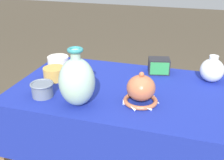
# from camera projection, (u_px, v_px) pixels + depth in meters

# --- Properties ---
(display_table) EXTENTS (1.19, 0.75, 0.75)m
(display_table) POSITION_uv_depth(u_px,v_px,m) (120.00, 102.00, 1.59)
(display_table) COLOR brown
(display_table) RESTS_ON ground_plane
(vase_tall_bulbous) EXTENTS (0.18, 0.18, 0.29)m
(vase_tall_bulbous) POSITION_uv_depth(u_px,v_px,m) (77.00, 81.00, 1.35)
(vase_tall_bulbous) COLOR #A8CCB7
(vase_tall_bulbous) RESTS_ON display_table
(vase_dome_bell) EXTENTS (0.18, 0.19, 0.17)m
(vase_dome_bell) POSITION_uv_depth(u_px,v_px,m) (141.00, 90.00, 1.39)
(vase_dome_bell) COLOR #BC6642
(vase_dome_bell) RESTS_ON display_table
(mosaic_tile_box) EXTENTS (0.15, 0.12, 0.09)m
(mosaic_tile_box) POSITION_uv_depth(u_px,v_px,m) (159.00, 66.00, 1.74)
(mosaic_tile_box) COLOR #232328
(mosaic_tile_box) RESTS_ON display_table
(cup_wide_slate) EXTENTS (0.12, 0.12, 0.08)m
(cup_wide_slate) POSITION_uv_depth(u_px,v_px,m) (42.00, 89.00, 1.46)
(cup_wide_slate) COLOR slate
(cup_wide_slate) RESTS_ON display_table
(pot_squat_ochre) EXTENTS (0.13, 0.13, 0.07)m
(pot_squat_ochre) POSITION_uv_depth(u_px,v_px,m) (54.00, 74.00, 1.66)
(pot_squat_ochre) COLOR gold
(pot_squat_ochre) RESTS_ON display_table
(jar_round_porcelain) EXTENTS (0.14, 0.14, 0.16)m
(jar_round_porcelain) POSITION_uv_depth(u_px,v_px,m) (212.00, 70.00, 1.62)
(jar_round_porcelain) COLOR white
(jar_round_porcelain) RESTS_ON display_table
(pot_squat_ivory) EXTENTS (0.14, 0.14, 0.06)m
(pot_squat_ivory) POSITION_uv_depth(u_px,v_px,m) (58.00, 61.00, 1.86)
(pot_squat_ivory) COLOR white
(pot_squat_ivory) RESTS_ON display_table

